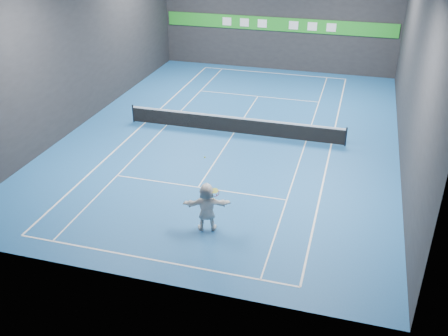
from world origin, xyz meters
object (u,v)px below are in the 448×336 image
(tennis_ball, at_px, (205,157))
(tennis_net, at_px, (234,124))
(tennis_racket, at_px, (215,194))
(player, at_px, (207,207))

(tennis_ball, bearing_deg, tennis_net, 97.90)
(tennis_net, distance_m, tennis_racket, 9.63)
(tennis_racket, bearing_deg, tennis_ball, 157.98)
(tennis_ball, bearing_deg, tennis_racket, -22.02)
(player, relative_size, tennis_racket, 3.17)
(tennis_net, bearing_deg, player, -81.58)
(player, bearing_deg, tennis_racket, 170.43)
(tennis_ball, xyz_separation_m, tennis_net, (-1.28, 9.21, -2.54))
(player, xyz_separation_m, tennis_ball, (-0.12, 0.23, 2.05))
(player, relative_size, tennis_ball, 31.05)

